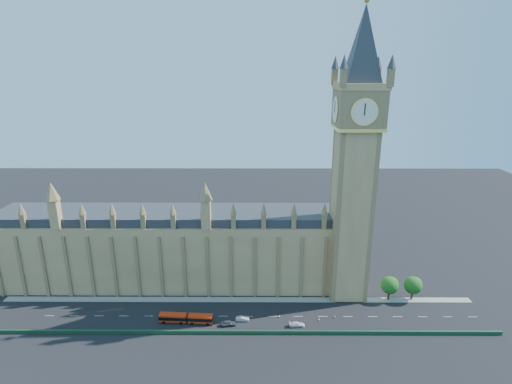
{
  "coord_description": "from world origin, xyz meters",
  "views": [
    {
      "loc": [
        7.0,
        -110.55,
        75.86
      ],
      "look_at": [
        6.48,
        10.0,
        38.7
      ],
      "focal_mm": 28.0,
      "sensor_mm": 36.0,
      "label": 1
    }
  ],
  "objects_px": {
    "red_bus": "(186,318)",
    "car_grey": "(228,323)",
    "car_white": "(297,324)",
    "car_silver": "(242,319)"
  },
  "relations": [
    {
      "from": "red_bus",
      "to": "car_white",
      "type": "distance_m",
      "value": 34.57
    },
    {
      "from": "car_grey",
      "to": "car_white",
      "type": "height_order",
      "value": "car_grey"
    },
    {
      "from": "red_bus",
      "to": "car_grey",
      "type": "xyz_separation_m",
      "value": [
        13.35,
        -1.48,
        -0.69
      ]
    },
    {
      "from": "car_grey",
      "to": "car_silver",
      "type": "relative_size",
      "value": 1.12
    },
    {
      "from": "red_bus",
      "to": "car_grey",
      "type": "distance_m",
      "value": 13.45
    },
    {
      "from": "red_bus",
      "to": "car_silver",
      "type": "distance_m",
      "value": 17.64
    },
    {
      "from": "red_bus",
      "to": "car_grey",
      "type": "height_order",
      "value": "red_bus"
    },
    {
      "from": "red_bus",
      "to": "car_silver",
      "type": "bearing_deg",
      "value": 6.86
    },
    {
      "from": "car_white",
      "to": "red_bus",
      "type": "bearing_deg",
      "value": 81.65
    },
    {
      "from": "red_bus",
      "to": "car_white",
      "type": "height_order",
      "value": "red_bus"
    }
  ]
}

